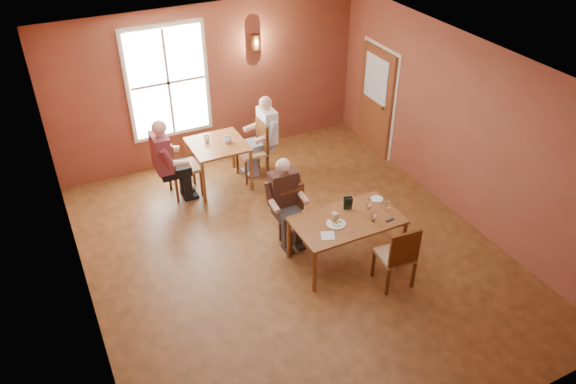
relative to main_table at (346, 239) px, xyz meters
name	(u,v)px	position (x,y,z in m)	size (l,w,h in m)	color
ground	(294,254)	(-0.66, 0.43, -0.37)	(6.00, 7.00, 0.01)	brown
wall_back	(210,84)	(-0.66, 3.93, 1.13)	(6.00, 0.04, 3.00)	brown
wall_front	(461,348)	(-0.66, -3.07, 1.13)	(6.00, 0.04, 3.00)	brown
wall_left	(74,230)	(-3.66, 0.43, 1.13)	(0.04, 7.00, 3.00)	brown
wall_right	(461,129)	(2.34, 0.43, 1.13)	(0.04, 7.00, 3.00)	brown
ceiling	(295,71)	(-0.66, 0.43, 2.63)	(6.00, 7.00, 0.04)	white
window	(168,82)	(-1.46, 3.88, 1.33)	(1.36, 0.10, 1.96)	white
door	(375,101)	(2.28, 2.73, 0.68)	(0.12, 1.04, 2.10)	maroon
wall_sconce	(255,42)	(0.24, 3.83, 1.83)	(0.16, 0.16, 0.28)	brown
main_table	(346,239)	(0.00, 0.00, 0.00)	(1.60, 0.90, 0.75)	brown
chair_diner_main	(297,219)	(-0.50, 0.65, 0.11)	(0.43, 0.43, 0.98)	#3C2612
diner_main	(298,209)	(-0.50, 0.62, 0.32)	(0.56, 0.56, 1.40)	black
chair_empty	(395,254)	(0.35, -0.74, 0.15)	(0.46, 0.46, 1.05)	brown
plate_food	(336,223)	(-0.21, -0.03, 0.39)	(0.29, 0.29, 0.04)	white
sandwich	(335,217)	(-0.18, 0.06, 0.43)	(0.09, 0.09, 0.11)	tan
goblet_a	(368,204)	(0.41, 0.08, 0.47)	(0.08, 0.08, 0.19)	white
goblet_b	(387,206)	(0.63, -0.09, 0.48)	(0.08, 0.08, 0.21)	silver
goblet_c	(373,215)	(0.31, -0.20, 0.48)	(0.08, 0.08, 0.21)	white
menu_stand	(348,203)	(0.14, 0.23, 0.48)	(0.12, 0.06, 0.21)	black
knife	(353,231)	(-0.08, -0.28, 0.38)	(0.21, 0.02, 0.00)	white
napkin	(328,236)	(-0.45, -0.21, 0.38)	(0.19, 0.19, 0.01)	white
side_plate	(377,199)	(0.68, 0.24, 0.38)	(0.19, 0.19, 0.01)	silver
sunglasses	(390,220)	(0.55, -0.29, 0.38)	(0.14, 0.04, 0.02)	black
second_table	(219,164)	(-0.97, 2.83, 0.05)	(0.97, 0.97, 0.85)	brown
chair_diner_white	(252,151)	(-0.32, 2.83, 0.17)	(0.48, 0.48, 1.09)	#401F0F
diner_white	(253,141)	(-0.29, 2.83, 0.36)	(0.58, 0.58, 1.46)	silver
chair_diner_maroon	(184,166)	(-1.62, 2.83, 0.19)	(0.50, 0.50, 1.13)	#502B1B
diner_maroon	(181,157)	(-1.65, 2.83, 0.39)	(0.61, 0.61, 1.52)	#5E1411
cup_a	(228,140)	(-0.80, 2.77, 0.54)	(0.14, 0.14, 0.11)	white
cup_b	(207,139)	(-1.11, 2.98, 0.53)	(0.12, 0.12, 0.11)	white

